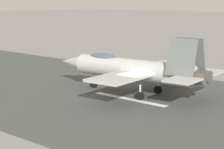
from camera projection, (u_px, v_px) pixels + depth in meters
The scene contains 3 objects.
ground_plane at pixel (136, 101), 38.03m from camera, with size 400.00×400.00×0.00m, color gray.
runway_strip at pixel (136, 101), 38.02m from camera, with size 240.00×26.00×0.02m.
fighter_jet at pixel (133, 69), 40.17m from camera, with size 16.97×13.33×5.65m.
Camera 1 is at (-22.75, 29.23, 9.17)m, focal length 68.63 mm.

